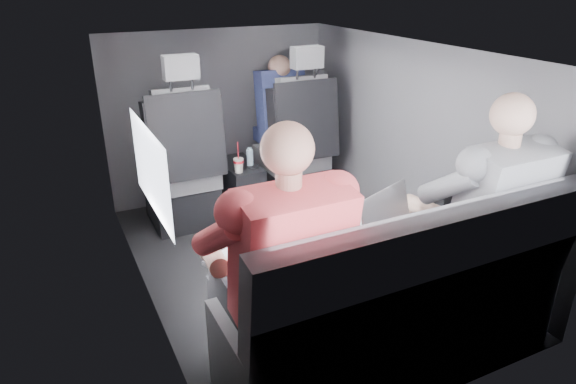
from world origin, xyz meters
name	(u,v)px	position (x,y,z in m)	size (l,w,h in m)	color
floor	(291,263)	(0.00, 0.00, 0.00)	(2.60, 2.60, 0.00)	black
ceiling	(292,50)	(0.00, 0.00, 1.35)	(2.60, 2.60, 0.00)	#B2B2AD
panel_left	(138,192)	(-0.90, 0.00, 0.68)	(0.02, 2.60, 1.35)	#56565B
panel_right	(412,145)	(0.90, 0.00, 0.68)	(0.02, 2.60, 1.35)	#56565B
panel_front	(219,116)	(0.00, 1.30, 0.68)	(1.80, 0.02, 1.35)	#56565B
panel_back	(441,271)	(0.00, -1.30, 0.68)	(1.80, 0.02, 1.35)	#56565B
side_window	(150,170)	(-0.88, -0.30, 0.90)	(0.02, 0.75, 0.42)	white
seatbelt	(306,112)	(0.45, 0.67, 0.80)	(0.05, 0.01, 0.65)	black
front_seat_left	(183,175)	(-0.45, 0.84, 0.40)	(0.52, 0.58, 1.26)	black
front_seat_right	(295,156)	(0.45, 0.84, 0.40)	(0.52, 0.58, 1.26)	black
center_console	(241,188)	(0.00, 0.88, 0.20)	(0.24, 0.48, 0.41)	black
rear_bench	(396,315)	(0.00, -1.06, 0.31)	(1.60, 0.57, 0.92)	#5A5A5F
soda_cup	(239,165)	(-0.07, 0.71, 0.46)	(0.08, 0.08, 0.23)	white
water_bottle	(250,158)	(0.05, 0.80, 0.47)	(0.05, 0.05, 0.15)	#B2D5F1
laptop_white	(259,252)	(-0.55, -0.80, 0.64)	(0.45, 0.48, 0.27)	silver
laptop_silver	(373,223)	(0.04, -0.78, 0.64)	(0.43, 0.44, 0.26)	#B5B5BA
laptop_black	(462,206)	(0.57, -0.82, 0.63)	(0.41, 0.43, 0.25)	black
passenger_rear_left	(276,269)	(-0.55, -0.97, 0.65)	(0.54, 0.65, 1.28)	#2D2C31
passenger_rear_right	(477,217)	(0.52, -0.97, 0.65)	(0.53, 0.65, 1.27)	navy
passenger_front_right	(280,107)	(0.45, 1.10, 0.74)	(0.37, 0.37, 0.72)	navy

